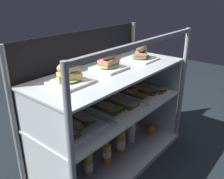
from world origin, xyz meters
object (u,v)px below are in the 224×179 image
juice_bottle_tucked_behind (71,179)px  plated_roll_sandwich_center (69,76)px  orange_fruit_beside_bottles (135,128)px  open_sandwich_tray_near_left_corner (144,91)px  juice_bottle_front_fourth (121,140)px  plated_roll_sandwich_far_right (109,63)px  open_sandwich_tray_mid_left (115,105)px  juice_bottle_front_middle (107,153)px  juice_bottle_back_right (131,130)px  juice_bottle_near_post (88,163)px  plated_roll_sandwich_left_of_center (141,53)px  orange_fruit_near_left_post (150,129)px  open_sandwich_tray_right_of_center (71,124)px

juice_bottle_tucked_behind → plated_roll_sandwich_center: bearing=30.3°
plated_roll_sandwich_center → orange_fruit_beside_bottles: size_ratio=2.52×
open_sandwich_tray_near_left_corner → juice_bottle_front_fourth: size_ratio=1.37×
plated_roll_sandwich_far_right → open_sandwich_tray_mid_left: 0.29m
juice_bottle_tucked_behind → juice_bottle_front_middle: bearing=1.5°
juice_bottle_back_right → open_sandwich_tray_near_left_corner: bearing=-17.0°
open_sandwich_tray_near_left_corner → juice_bottle_near_post: open_sandwich_tray_near_left_corner is taller
plated_roll_sandwich_center → juice_bottle_tucked_behind: plated_roll_sandwich_center is taller
open_sandwich_tray_near_left_corner → juice_bottle_tucked_behind: (-0.75, 0.00, -0.32)m
open_sandwich_tray_mid_left → orange_fruit_beside_bottles: bearing=11.5°
plated_roll_sandwich_center → plated_roll_sandwich_far_right: plated_roll_sandwich_center is taller
plated_roll_sandwich_center → juice_bottle_tucked_behind: bearing=-149.7°
plated_roll_sandwich_left_of_center → juice_bottle_front_fourth: 0.65m
plated_roll_sandwich_left_of_center → juice_bottle_front_middle: bearing=-177.4°
juice_bottle_near_post → juice_bottle_front_middle: bearing=-7.1°
open_sandwich_tray_mid_left → juice_bottle_front_fourth: open_sandwich_tray_mid_left is taller
juice_bottle_near_post → orange_fruit_near_left_post: juice_bottle_near_post is taller
juice_bottle_tucked_behind → orange_fruit_beside_bottles: (0.78, 0.08, -0.05)m
plated_roll_sandwich_center → juice_bottle_front_fourth: 0.72m
juice_bottle_back_right → orange_fruit_beside_bottles: bearing=23.2°
plated_roll_sandwich_far_right → juice_bottle_back_right: size_ratio=0.74×
juice_bottle_near_post → juice_bottle_back_right: 0.47m
juice_bottle_near_post → juice_bottle_front_middle: size_ratio=1.12×
juice_bottle_front_fourth → orange_fruit_near_left_post: juice_bottle_front_fourth is taller
plated_roll_sandwich_center → juice_bottle_front_middle: (0.24, -0.04, -0.61)m
plated_roll_sandwich_far_right → plated_roll_sandwich_left_of_center: (0.33, -0.03, 0.00)m
open_sandwich_tray_near_left_corner → orange_fruit_beside_bottles: open_sandwich_tray_near_left_corner is taller
open_sandwich_tray_mid_left → juice_bottle_tucked_behind: (-0.42, -0.01, -0.32)m
juice_bottle_front_fourth → orange_fruit_beside_bottles: (0.29, 0.07, -0.05)m
open_sandwich_tray_near_left_corner → juice_bottle_front_fourth: bearing=176.4°
plated_roll_sandwich_center → juice_bottle_back_right: (0.56, -0.02, -0.59)m
plated_roll_sandwich_left_of_center → open_sandwich_tray_near_left_corner: plated_roll_sandwich_left_of_center is taller
plated_roll_sandwich_center → orange_fruit_near_left_post: size_ratio=2.58×
plated_roll_sandwich_left_of_center → open_sandwich_tray_mid_left: size_ratio=0.65×
plated_roll_sandwich_left_of_center → orange_fruit_beside_bottles: (0.04, 0.06, -0.65)m
plated_roll_sandwich_left_of_center → open_sandwich_tray_right_of_center: plated_roll_sandwich_left_of_center is taller
plated_roll_sandwich_center → juice_bottle_near_post: plated_roll_sandwich_center is taller
orange_fruit_near_left_post → plated_roll_sandwich_center: bearing=174.1°
plated_roll_sandwich_left_of_center → juice_bottle_near_post: plated_roll_sandwich_left_of_center is taller
open_sandwich_tray_near_left_corner → juice_bottle_back_right: open_sandwich_tray_near_left_corner is taller
open_sandwich_tray_right_of_center → juice_bottle_front_fourth: 0.52m
open_sandwich_tray_mid_left → juice_bottle_near_post: bearing=176.0°
plated_roll_sandwich_center → juice_bottle_near_post: bearing=-15.1°
plated_roll_sandwich_center → open_sandwich_tray_mid_left: (0.33, -0.04, -0.28)m
orange_fruit_beside_bottles → orange_fruit_near_left_post: (0.07, -0.11, -0.00)m
juice_bottle_front_middle → juice_bottle_tucked_behind: bearing=-178.5°
open_sandwich_tray_mid_left → juice_bottle_back_right: open_sandwich_tray_mid_left is taller
plated_roll_sandwich_center → juice_bottle_front_middle: bearing=-9.9°
juice_bottle_tucked_behind → juice_bottle_back_right: juice_bottle_back_right is taller
open_sandwich_tray_mid_left → juice_bottle_tucked_behind: open_sandwich_tray_mid_left is taller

